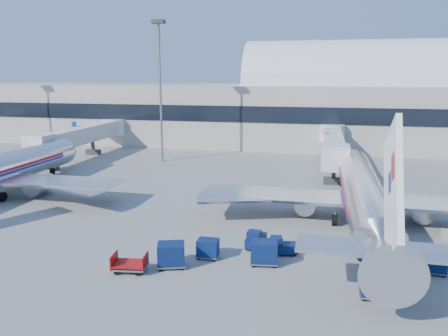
% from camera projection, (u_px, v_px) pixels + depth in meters
% --- Properties ---
extents(ground, '(260.00, 260.00, 0.00)m').
position_uv_depth(ground, '(252.00, 232.00, 40.13)').
color(ground, gray).
rests_on(ground, ground).
extents(terminal, '(170.00, 28.15, 21.00)m').
position_uv_depth(terminal, '(232.00, 106.00, 94.85)').
color(terminal, '#B2AA9E').
rests_on(terminal, ground).
extents(airliner_main, '(32.00, 37.26, 12.07)m').
position_uv_depth(airliner_main, '(364.00, 195.00, 41.66)').
color(airliner_main, silver).
rests_on(airliner_main, ground).
extents(jetbridge_near, '(4.40, 27.50, 6.25)m').
position_uv_depth(jetbridge_near, '(333.00, 143.00, 67.06)').
color(jetbridge_near, silver).
rests_on(jetbridge_near, ground).
extents(jetbridge_mid, '(4.40, 27.50, 6.25)m').
position_uv_depth(jetbridge_mid, '(86.00, 135.00, 76.07)').
color(jetbridge_mid, silver).
rests_on(jetbridge_mid, ground).
extents(mast_west, '(2.00, 1.20, 22.60)m').
position_uv_depth(mast_west, '(160.00, 71.00, 69.93)').
color(mast_west, slate).
rests_on(mast_west, ground).
extents(tug_lead, '(2.48, 1.68, 1.48)m').
position_uv_depth(tug_lead, '(281.00, 246.00, 35.04)').
color(tug_lead, '#091947').
rests_on(tug_lead, ground).
extents(tug_right, '(2.83, 2.40, 1.65)m').
position_uv_depth(tug_right, '(375.00, 252.00, 33.71)').
color(tug_right, '#091947').
rests_on(tug_right, ground).
extents(tug_left, '(1.56, 2.60, 1.60)m').
position_uv_depth(tug_left, '(255.00, 239.00, 36.41)').
color(tug_left, '#091947').
rests_on(tug_left, ground).
extents(cart_train_a, '(2.29, 1.87, 1.84)m').
position_uv_depth(cart_train_a, '(264.00, 252.00, 33.14)').
color(cart_train_a, '#091947').
rests_on(cart_train_a, ground).
extents(cart_train_b, '(1.74, 1.34, 1.51)m').
position_uv_depth(cart_train_b, '(208.00, 248.00, 34.36)').
color(cart_train_b, '#091947').
rests_on(cart_train_b, ground).
extents(cart_train_c, '(2.49, 2.16, 1.85)m').
position_uv_depth(cart_train_c, '(171.00, 255.00, 32.67)').
color(cart_train_c, '#091947').
rests_on(cart_train_c, ground).
extents(cart_solo_near, '(2.09, 1.61, 1.81)m').
position_uv_depth(cart_solo_near, '(377.00, 284.00, 28.13)').
color(cart_solo_near, '#091947').
rests_on(cart_solo_near, ground).
extents(cart_solo_far, '(1.81, 1.45, 1.49)m').
position_uv_depth(cart_solo_far, '(434.00, 263.00, 31.69)').
color(cart_solo_far, '#091947').
rests_on(cart_solo_far, ground).
extents(cart_open_red, '(2.68, 2.06, 0.66)m').
position_uv_depth(cart_open_red, '(130.00, 265.00, 32.03)').
color(cart_open_red, slate).
rests_on(cart_open_red, ground).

